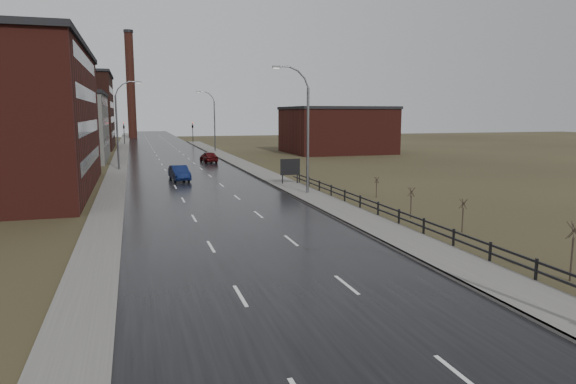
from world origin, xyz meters
TOP-DOWN VIEW (x-y plane):
  - road at (0.00, 60.00)m, footprint 14.00×300.00m
  - sidewalk_right at (8.60, 35.00)m, footprint 3.20×180.00m
  - curb_right at (7.08, 35.00)m, footprint 0.16×180.00m
  - sidewalk_left at (-8.20, 60.00)m, footprint 2.40×260.00m
  - warehouse_mid at (-17.99, 78.00)m, footprint 16.32×20.40m
  - warehouse_far at (-22.99, 108.00)m, footprint 26.52×24.48m
  - building_right at (30.30, 82.00)m, footprint 18.36×16.32m
  - smokestack at (-6.00, 150.00)m, footprint 2.70×2.70m
  - streetlight_right_mid at (8.50, 36.00)m, footprint 3.36×0.28m
  - streetlight_left at (-7.70, 62.00)m, footprint 3.36×0.28m
  - streetlight_right_far at (8.50, 90.00)m, footprint 3.36×0.28m
  - guardrail at (10.30, 18.31)m, footprint 0.10×53.05m
  - shrub_c at (11.98, 9.80)m, footprint 0.62×0.66m
  - shrub_d at (13.10, 19.15)m, footprint 0.50×0.53m
  - shrub_e at (12.31, 23.97)m, footprint 0.52×0.55m
  - shrub_f at (14.04, 32.75)m, footprint 0.44×0.46m
  - billboard at (9.10, 42.39)m, footprint 2.08×0.17m
  - traffic_light_left at (-8.00, 120.00)m, footprint 0.58×2.73m
  - traffic_light_right at (8.00, 120.00)m, footprint 0.58×2.73m
  - car_near at (-1.43, 49.19)m, footprint 2.14×5.00m
  - car_far at (4.58, 68.95)m, footprint 2.40×4.95m

SIDE VIEW (x-z plane):
  - road at x=0.00m, z-range 0.00..0.06m
  - sidewalk_left at x=-8.20m, z-range 0.00..0.12m
  - sidewalk_right at x=8.60m, z-range 0.00..0.18m
  - curb_right at x=7.08m, z-range 0.00..0.18m
  - guardrail at x=10.30m, z-range 0.16..1.26m
  - car_near at x=-1.43m, z-range 0.00..1.60m
  - car_far at x=4.58m, z-range 0.00..1.63m
  - shrub_f at x=14.04m, z-range 0.05..1.87m
  - shrub_d at x=13.10m, z-range 0.06..2.17m
  - shrub_e at x=12.31m, z-range 0.07..2.25m
  - shrub_c at x=11.98m, z-range 0.08..2.73m
  - billboard at x=9.10m, z-range 0.44..3.14m
  - building_right at x=30.30m, z-range 0.01..8.51m
  - traffic_light_left at x=-8.00m, z-range 1.95..7.25m
  - traffic_light_right at x=8.00m, z-range 1.95..7.25m
  - warehouse_mid at x=-17.99m, z-range 0.01..10.51m
  - streetlight_right_mid at x=8.50m, z-range 0.16..11.51m
  - streetlight_left at x=-7.70m, z-range 0.16..11.51m
  - streetlight_right_far at x=8.50m, z-range 0.16..11.51m
  - warehouse_far at x=-22.99m, z-range 0.01..15.51m
  - smokestack at x=-6.00m, z-range 0.15..30.85m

